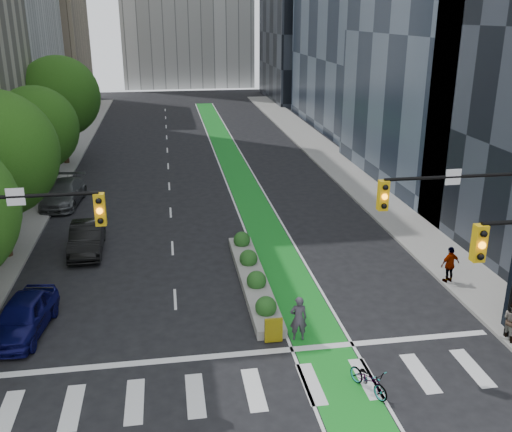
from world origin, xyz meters
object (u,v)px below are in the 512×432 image
object	(u,v)px
bicycle	(369,379)
pedestrian_far	(450,264)
median_planter	(253,276)
parked_car_left_near	(23,316)
cyclist	(298,318)
parked_car_left_mid	(87,238)
parked_car_left_far	(64,193)

from	to	relation	value
bicycle	pedestrian_far	bearing A→B (deg)	24.65
median_planter	pedestrian_far	xyz separation A→B (m)	(9.10, -1.55, 0.66)
parked_car_left_near	cyclist	bearing A→B (deg)	-3.72
parked_car_left_near	pedestrian_far	xyz separation A→B (m)	(18.81, 1.41, 0.27)
cyclist	parked_car_left_mid	world-z (taller)	cyclist
cyclist	pedestrian_far	xyz separation A→B (m)	(8.10, 3.62, 0.10)
cyclist	parked_car_left_far	xyz separation A→B (m)	(-11.70, 18.95, -0.15)
parked_car_left_mid	median_planter	bearing A→B (deg)	-34.20
parked_car_left_far	bicycle	bearing A→B (deg)	-54.17
parked_car_left_far	cyclist	bearing A→B (deg)	-53.10
parked_car_left_near	bicycle	bearing A→B (deg)	-17.13
bicycle	cyclist	world-z (taller)	cyclist
parked_car_left_near	parked_car_left_far	size ratio (longest dim) A/B	0.82
parked_car_left_mid	pedestrian_far	bearing A→B (deg)	-23.06
parked_car_left_mid	parked_car_left_far	bearing A→B (deg)	104.65
parked_car_left_far	pedestrian_far	xyz separation A→B (m)	(19.80, -15.33, 0.24)
bicycle	parked_car_left_far	xyz separation A→B (m)	(-13.31, 22.51, 0.32)
parked_car_left_mid	pedestrian_far	distance (m)	18.58
bicycle	cyclist	bearing A→B (deg)	91.26
median_planter	cyclist	distance (m)	5.29
bicycle	parked_car_left_far	distance (m)	26.15
median_planter	parked_car_left_mid	world-z (taller)	parked_car_left_mid
bicycle	parked_car_left_mid	world-z (taller)	parked_car_left_mid
parked_car_left_near	parked_car_left_far	world-z (taller)	parked_car_left_far
bicycle	cyclist	xyz separation A→B (m)	(-1.62, 3.55, 0.47)
median_planter	parked_car_left_mid	distance (m)	9.74
parked_car_left_near	parked_car_left_mid	world-z (taller)	parked_car_left_mid
median_planter	pedestrian_far	size ratio (longest dim) A/B	5.82
cyclist	parked_car_left_far	size ratio (longest dim) A/B	0.34
bicycle	parked_car_left_near	distance (m)	13.60
median_planter	bicycle	bearing A→B (deg)	-73.31
cyclist	parked_car_left_near	size ratio (longest dim) A/B	0.42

